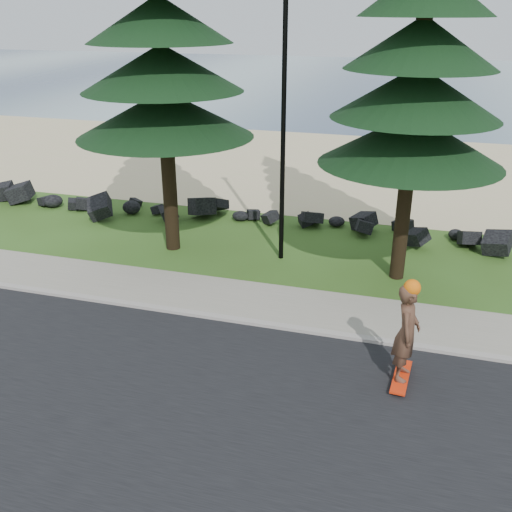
{
  "coord_description": "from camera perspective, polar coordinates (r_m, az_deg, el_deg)",
  "views": [
    {
      "loc": [
        3.72,
        -12.44,
        7.09
      ],
      "look_at": [
        0.13,
        0.0,
        1.42
      ],
      "focal_mm": 40.0,
      "sensor_mm": 36.0,
      "label": 1
    }
  ],
  "objects": [
    {
      "name": "kerb",
      "position": [
        14.02,
        -1.53,
        -6.49
      ],
      "size": [
        160.0,
        0.2,
        0.1
      ],
      "primitive_type": "cube",
      "color": "#A79E96",
      "rests_on": "ground"
    },
    {
      "name": "ocean",
      "position": [
        63.94,
        13.25,
        16.71
      ],
      "size": [
        160.0,
        58.0,
        0.01
      ],
      "primitive_type": "cube",
      "color": "#394F6D",
      "rests_on": "ground"
    },
    {
      "name": "sidewalk",
      "position": [
        14.94,
        -0.26,
        -4.49
      ],
      "size": [
        160.0,
        2.0,
        0.08
      ],
      "primitive_type": "cube",
      "color": "gray",
      "rests_on": "ground"
    },
    {
      "name": "beach_sand",
      "position": [
        28.1,
        8.08,
        8.83
      ],
      "size": [
        160.0,
        15.0,
        0.01
      ],
      "primitive_type": "cube",
      "color": "#CCC388",
      "rests_on": "ground"
    },
    {
      "name": "skateboarder",
      "position": [
        11.78,
        14.83,
        -7.45
      ],
      "size": [
        0.55,
        1.26,
        2.31
      ],
      "rotation": [
        0.0,
        0.0,
        1.49
      ],
      "color": "red",
      "rests_on": "ground"
    },
    {
      "name": "seawall_boulders",
      "position": [
        19.73,
        4.17,
        2.54
      ],
      "size": [
        60.0,
        2.4,
        1.1
      ],
      "primitive_type": null,
      "color": "black",
      "rests_on": "ground"
    },
    {
      "name": "lamp_post",
      "position": [
        16.34,
        2.76,
        13.22
      ],
      "size": [
        0.25,
        0.14,
        8.14
      ],
      "color": "black",
      "rests_on": "ground"
    },
    {
      "name": "road",
      "position": [
        11.27,
        -7.26,
        -15.49
      ],
      "size": [
        160.0,
        7.0,
        0.02
      ],
      "primitive_type": "cube",
      "color": "black",
      "rests_on": "ground"
    },
    {
      "name": "ground",
      "position": [
        14.79,
        -0.48,
        -4.98
      ],
      "size": [
        160.0,
        160.0,
        0.0
      ],
      "primitive_type": "plane",
      "color": "#325019",
      "rests_on": "ground"
    }
  ]
}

